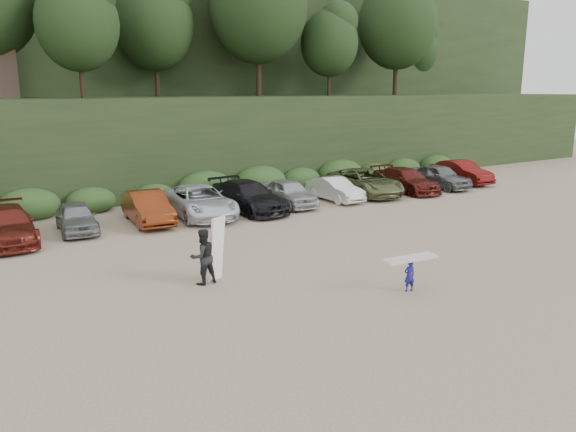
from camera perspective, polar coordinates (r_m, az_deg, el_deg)
ground at (r=21.89m, az=4.89°, el=-4.71°), size 120.00×120.00×0.00m
hillside_backdrop at (r=54.19m, az=-19.63°, el=17.07°), size 90.00×41.50×28.00m
parked_cars at (r=30.13m, az=-6.21°, el=1.68°), size 39.45×6.45×1.64m
child_surfer at (r=19.00m, az=12.27°, el=-5.20°), size 1.99×0.70×1.17m
adult_surfer at (r=19.45m, az=-8.53°, el=-4.04°), size 1.43×0.83×2.29m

